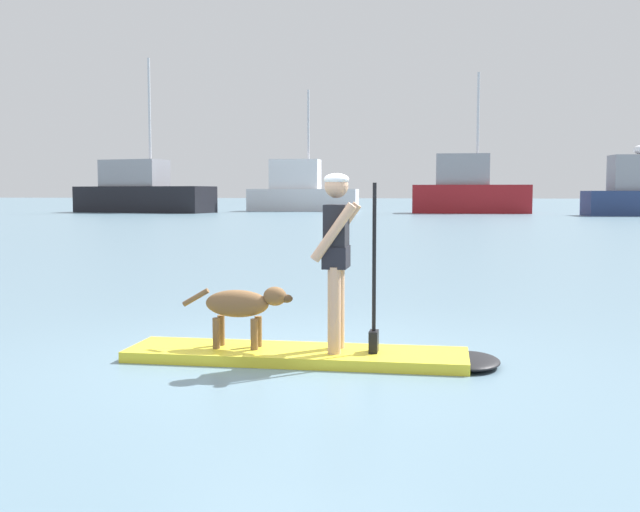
# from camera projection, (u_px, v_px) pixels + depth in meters

# --- Properties ---
(ground_plane) EXTENTS (400.00, 400.00, 0.00)m
(ground_plane) POSITION_uv_depth(u_px,v_px,m) (296.00, 360.00, 7.12)
(ground_plane) COLOR slate
(paddleboard) EXTENTS (3.51, 0.98, 0.10)m
(paddleboard) POSITION_uv_depth(u_px,v_px,m) (320.00, 356.00, 7.08)
(paddleboard) COLOR yellow
(paddleboard) RESTS_ON ground_plane
(person_paddler) EXTENTS (0.62, 0.49, 1.65)m
(person_paddler) POSITION_uv_depth(u_px,v_px,m) (338.00, 249.00, 6.97)
(person_paddler) COLOR tan
(person_paddler) RESTS_ON paddleboard
(dog) EXTENTS (1.08, 0.26, 0.59)m
(dog) POSITION_uv_depth(u_px,v_px,m) (242.00, 306.00, 7.16)
(dog) COLOR brown
(dog) RESTS_ON paddleboard
(moored_boat_far_port) EXTENTS (11.52, 5.01, 11.98)m
(moored_boat_far_port) POSITION_uv_depth(u_px,v_px,m) (142.00, 192.00, 59.75)
(moored_boat_far_port) COLOR black
(moored_boat_far_port) RESTS_ON ground_plane
(moored_boat_port) EXTENTS (9.32, 3.64, 10.07)m
(moored_boat_port) POSITION_uv_depth(u_px,v_px,m) (301.00, 192.00, 63.71)
(moored_boat_port) COLOR silver
(moored_boat_port) RESTS_ON ground_plane
(moored_boat_center) EXTENTS (8.98, 3.47, 10.57)m
(moored_boat_center) POSITION_uv_depth(u_px,v_px,m) (469.00, 191.00, 57.62)
(moored_boat_center) COLOR maroon
(moored_boat_center) RESTS_ON ground_plane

